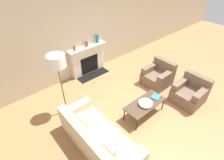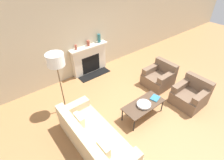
% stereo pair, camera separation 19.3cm
% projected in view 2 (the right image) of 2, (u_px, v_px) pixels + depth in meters
% --- Properties ---
extents(ground_plane, '(18.00, 18.00, 0.00)m').
position_uv_depth(ground_plane, '(149.00, 110.00, 4.99)').
color(ground_plane, '#A87547').
extents(wall_back, '(18.00, 0.06, 2.90)m').
position_uv_depth(wall_back, '(91.00, 32.00, 5.95)').
color(wall_back, '#BCAD8E').
rests_on(wall_back, ground_plane).
extents(fireplace, '(1.43, 0.59, 1.05)m').
position_uv_depth(fireplace, '(90.00, 60.00, 6.29)').
color(fireplace, beige).
rests_on(fireplace, ground_plane).
extents(couch, '(0.85, 2.10, 0.74)m').
position_uv_depth(couch, '(94.00, 139.00, 3.88)').
color(couch, '#CCB78E').
rests_on(couch, ground_plane).
extents(armchair_near, '(0.85, 0.81, 0.79)m').
position_uv_depth(armchair_near, '(190.00, 95.00, 5.06)').
color(armchair_near, brown).
rests_on(armchair_near, ground_plane).
extents(armchair_far, '(0.85, 0.81, 0.79)m').
position_uv_depth(armchair_far, '(159.00, 77.00, 5.78)').
color(armchair_far, brown).
rests_on(armchair_far, ground_plane).
extents(coffee_table, '(1.16, 0.52, 0.43)m').
position_uv_depth(coffee_table, '(143.00, 105.00, 4.59)').
color(coffee_table, '#4C3828').
rests_on(coffee_table, ground_plane).
extents(bowl, '(0.36, 0.36, 0.07)m').
position_uv_depth(bowl, '(144.00, 104.00, 4.50)').
color(bowl, silver).
rests_on(bowl, coffee_table).
extents(book, '(0.30, 0.26, 0.02)m').
position_uv_depth(book, '(155.00, 98.00, 4.75)').
color(book, teal).
rests_on(book, coffee_table).
extents(floor_lamp, '(0.42, 0.42, 1.79)m').
position_uv_depth(floor_lamp, '(56.00, 65.00, 4.10)').
color(floor_lamp, brown).
rests_on(floor_lamp, ground_plane).
extents(mantel_vase_left, '(0.08, 0.08, 0.16)m').
position_uv_depth(mantel_vase_left, '(76.00, 47.00, 5.70)').
color(mantel_vase_left, brown).
rests_on(mantel_vase_left, fireplace).
extents(mantel_vase_center_left, '(0.10, 0.10, 0.18)m').
position_uv_depth(mantel_vase_center_left, '(88.00, 43.00, 5.94)').
color(mantel_vase_center_left, brown).
rests_on(mantel_vase_center_left, fireplace).
extents(mantel_vase_center_right, '(0.11, 0.11, 0.30)m').
position_uv_depth(mantel_vase_center_right, '(99.00, 38.00, 6.13)').
color(mantel_vase_center_right, '#28666B').
rests_on(mantel_vase_center_right, fireplace).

